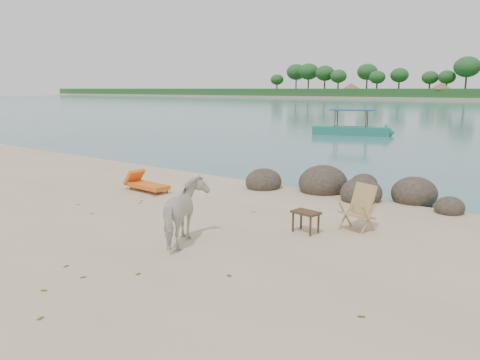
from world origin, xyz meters
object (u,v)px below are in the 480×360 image
object	(u,v)px
boulders	(343,188)
side_table	(306,223)
lounge_chair	(148,184)
deck_chair	(357,210)
boat_near	(352,114)
cow	(185,214)

from	to	relation	value
boulders	side_table	xyz separation A→B (m)	(1.04, -4.00, 0.03)
side_table	lounge_chair	xyz separation A→B (m)	(-5.80, 0.68, 0.02)
deck_chair	boat_near	distance (m)	22.95
deck_chair	boat_near	xyz separation A→B (m)	(-9.69, 20.78, 0.91)
side_table	boat_near	distance (m)	23.40
boulders	side_table	world-z (taller)	boulders
boulders	cow	size ratio (longest dim) A/B	4.11
cow	side_table	world-z (taller)	cow
side_table	boat_near	size ratio (longest dim) A/B	0.10
lounge_chair	deck_chair	size ratio (longest dim) A/B	1.74
boat_near	lounge_chair	bearing A→B (deg)	-99.18
boulders	boat_near	distance (m)	19.32
boulders	deck_chair	bearing A→B (deg)	-59.94
cow	lounge_chair	size ratio (longest dim) A/B	0.89
lounge_chair	deck_chair	bearing A→B (deg)	4.18
lounge_chair	boat_near	world-z (taller)	boat_near
lounge_chair	boat_near	xyz separation A→B (m)	(-3.09, 20.94, 1.15)
side_table	boat_near	xyz separation A→B (m)	(-8.89, 21.62, 1.17)
lounge_chair	boat_near	bearing A→B (deg)	101.20
cow	deck_chair	world-z (taller)	cow
side_table	lounge_chair	bearing A→B (deg)	-178.83
side_table	deck_chair	bearing A→B (deg)	54.22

